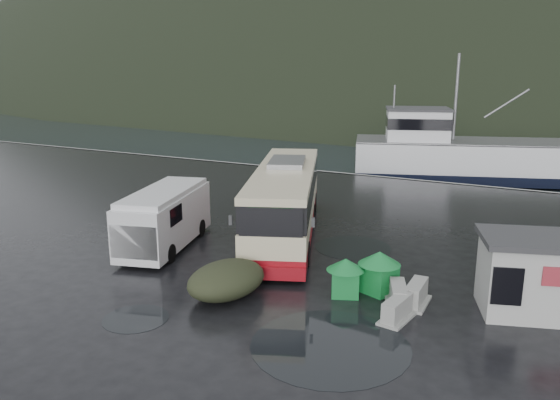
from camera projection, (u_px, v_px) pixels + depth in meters
The scene contains 14 objects.
ground at pixel (225, 267), 21.17m from camera, with size 160.00×160.00×0.00m, color black.
harbor_water at pixel (506, 103), 116.18m from camera, with size 300.00×180.00×0.02m, color black.
quay_edge at pixel (379, 177), 38.45m from camera, with size 160.00×0.60×1.50m, color #999993.
coach_bus at pixel (285, 235), 25.17m from camera, with size 3.00×11.97×3.39m, color beige, non-canonical shape.
white_van at pixel (166, 247), 23.52m from camera, with size 2.10×6.10×2.55m, color white, non-canonical shape.
waste_bin_left at pixel (378, 292), 18.83m from camera, with size 1.05×1.05×1.46m, color #167F36, non-canonical shape.
waste_bin_right at pixel (345, 295), 18.59m from camera, with size 0.94×0.94×1.30m, color #167F36, non-canonical shape.
dome_tent at pixel (227, 296), 18.48m from camera, with size 2.16×3.02×1.19m, color #2A2F1C, non-canonical shape.
ticket_kiosk at pixel (528, 312), 17.26m from camera, with size 3.22×2.44×2.52m, color #BABAB6, non-canonical shape.
jersey_barrier_a at pixel (398, 306), 17.68m from camera, with size 0.75×1.50×0.75m, color #999993, non-canonical shape.
jersey_barrier_b at pixel (396, 320), 16.74m from camera, with size 0.72×1.44×0.72m, color #999993, non-canonical shape.
jersey_barrier_c at pixel (415, 304), 17.84m from camera, with size 0.75×1.50×0.75m, color #999993, non-canonical shape.
fishing_trawler at pixel (488, 164), 43.52m from camera, with size 24.70×5.43×9.88m, color white, non-canonical shape.
puddles at pixel (318, 303), 17.91m from camera, with size 9.24×12.21×0.01m.
Camera 1 is at (11.01, -16.76, 7.58)m, focal length 35.00 mm.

